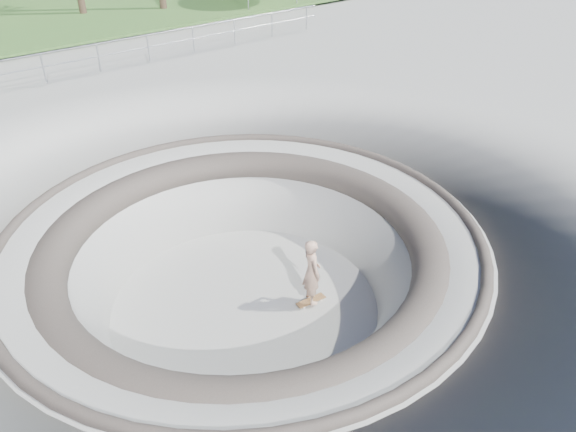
% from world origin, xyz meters
% --- Properties ---
extents(ground, '(180.00, 180.00, 0.00)m').
position_xyz_m(ground, '(0.00, 0.00, 0.00)').
color(ground, gray).
rests_on(ground, ground).
extents(skate_bowl, '(14.00, 14.00, 4.10)m').
position_xyz_m(skate_bowl, '(0.00, 0.00, -1.83)').
color(skate_bowl, gray).
rests_on(skate_bowl, ground).
extents(safety_railing, '(25.00, 0.06, 1.03)m').
position_xyz_m(safety_railing, '(0.00, 12.00, 0.69)').
color(safety_railing, '#989BA0').
rests_on(safety_railing, ground).
extents(skateboard, '(0.74, 0.27, 0.07)m').
position_xyz_m(skateboard, '(1.18, -0.94, -1.84)').
color(skateboard, olive).
rests_on(skateboard, ground).
extents(skater, '(0.55, 0.69, 1.64)m').
position_xyz_m(skater, '(1.18, -0.94, -1.01)').
color(skater, tan).
rests_on(skater, skateboard).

